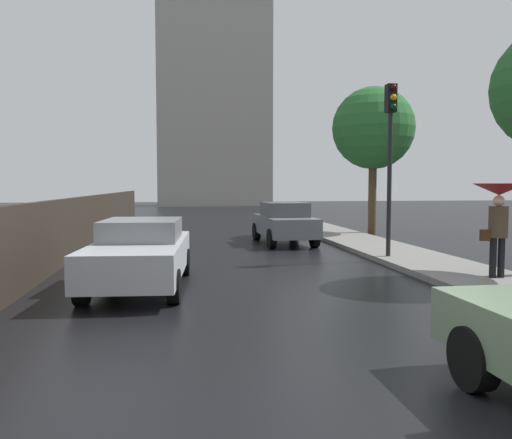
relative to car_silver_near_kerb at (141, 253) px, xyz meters
name	(u,v)px	position (x,y,z in m)	size (l,w,h in m)	color
ground	(325,423)	(2.04, -6.30, -0.72)	(120.00, 120.00, 0.00)	black
car_silver_near_kerb	(141,253)	(0.00, 0.00, 0.00)	(2.05, 4.47, 1.38)	#B2B5BA
car_grey_mid_road	(284,222)	(4.45, 7.27, 0.05)	(1.83, 4.07, 1.48)	slate
pedestrian_with_umbrella_near	(499,203)	(7.39, -0.72, 0.99)	(1.05, 1.05, 1.98)	black
traffic_light	(390,139)	(6.44, 2.68, 2.63)	(0.26, 0.39, 4.65)	black
street_tree_mid	(373,129)	(8.65, 9.58, 3.67)	(3.34, 3.34, 6.09)	#4C3823
distant_tower	(212,47)	(4.13, 42.46, 15.38)	(11.52, 7.57, 36.29)	#9E9993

